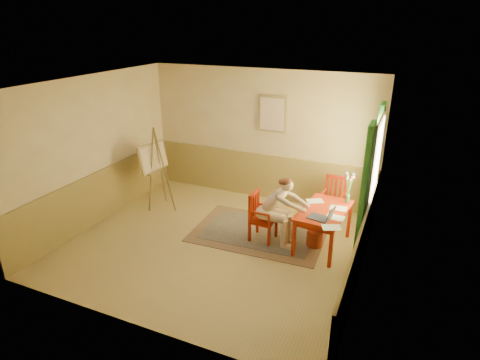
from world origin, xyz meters
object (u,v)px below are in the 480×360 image
at_px(chair_back, 333,200).
at_px(easel, 155,161).
at_px(chair_left, 261,217).
at_px(figure, 277,207).
at_px(laptop, 323,217).
at_px(table, 324,214).

distance_m(chair_back, easel, 3.66).
bearing_deg(chair_left, chair_back, 49.35).
relative_size(figure, laptop, 2.86).
relative_size(table, chair_left, 1.39).
distance_m(table, easel, 3.60).
relative_size(laptop, easel, 0.26).
relative_size(chair_back, figure, 0.72).
distance_m(table, chair_back, 1.02).
distance_m(chair_left, figure, 0.38).
bearing_deg(laptop, figure, 169.30).
relative_size(table, figure, 0.99).
bearing_deg(chair_back, chair_left, -130.65).
height_order(table, easel, easel).
relative_size(chair_left, easel, 0.53).
height_order(table, figure, figure).
height_order(table, chair_back, chair_back).
xyz_separation_m(table, chair_back, (-0.04, 1.01, -0.17)).
bearing_deg(chair_back, table, -87.93).
bearing_deg(chair_back, easel, -167.67).
xyz_separation_m(figure, easel, (-2.79, 0.45, 0.32)).
height_order(chair_left, laptop, laptop).
height_order(figure, laptop, figure).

